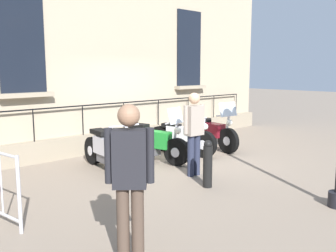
# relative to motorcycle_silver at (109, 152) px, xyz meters

# --- Properties ---
(ground_plane) EXTENTS (60.00, 60.00, 0.00)m
(ground_plane) POSITION_rel_motorcycle_silver_xyz_m (0.10, 1.66, -0.42)
(ground_plane) COLOR gray
(motorcycle_silver) EXTENTS (2.16, 0.71, 1.07)m
(motorcycle_silver) POSITION_rel_motorcycle_silver_xyz_m (0.00, 0.00, 0.00)
(motorcycle_silver) COLOR black
(motorcycle_silver) RESTS_ON ground_plane
(motorcycle_green) EXTENTS (2.13, 0.75, 1.30)m
(motorcycle_green) POSITION_rel_motorcycle_silver_xyz_m (-0.07, 1.20, 0.02)
(motorcycle_green) COLOR black
(motorcycle_green) RESTS_ON ground_plane
(motorcycle_white) EXTENTS (2.00, 0.60, 0.96)m
(motorcycle_white) POSITION_rel_motorcycle_silver_xyz_m (-0.09, 2.28, -0.02)
(motorcycle_white) COLOR black
(motorcycle_white) RESTS_ON ground_plane
(motorcycle_maroon) EXTENTS (2.09, 0.69, 1.31)m
(motorcycle_maroon) POSITION_rel_motorcycle_silver_xyz_m (-0.01, 3.28, 0.02)
(motorcycle_maroon) COLOR black
(motorcycle_maroon) RESTS_ON ground_plane
(bollard) EXTENTS (0.17, 0.17, 0.87)m
(bollard) POSITION_rel_motorcycle_silver_xyz_m (2.14, 0.68, 0.02)
(bollard) COLOR black
(bollard) RESTS_ON ground_plane
(pedestrian_standing) EXTENTS (0.25, 0.53, 1.68)m
(pedestrian_standing) POSITION_rel_motorcycle_silver_xyz_m (1.44, 1.06, 0.53)
(pedestrian_standing) COLOR #23283D
(pedestrian_standing) RESTS_ON ground_plane
(pedestrian_walking) EXTENTS (0.40, 0.42, 1.78)m
(pedestrian_walking) POSITION_rel_motorcycle_silver_xyz_m (3.35, -2.03, 0.59)
(pedestrian_walking) COLOR #47382D
(pedestrian_walking) RESTS_ON ground_plane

